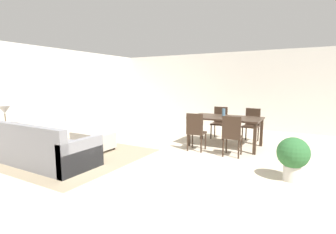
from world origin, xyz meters
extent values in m
plane|color=beige|center=(0.00, 0.00, 0.00)|extent=(10.80, 10.80, 0.00)
cube|color=silver|center=(0.00, 5.00, 1.35)|extent=(9.00, 0.12, 2.70)
cube|color=silver|center=(-4.50, 0.50, 1.35)|extent=(0.12, 11.00, 2.70)
cube|color=gray|center=(-2.05, -0.36, 0.00)|extent=(3.00, 2.80, 0.01)
cube|color=gray|center=(-2.09, -0.98, 0.21)|extent=(2.29, 0.98, 0.42)
cube|color=gray|center=(-2.09, -1.39, 0.64)|extent=(2.29, 0.16, 0.44)
cube|color=gray|center=(-3.17, -0.98, 0.31)|extent=(0.14, 0.98, 0.62)
cube|color=gray|center=(-1.02, -0.98, 0.31)|extent=(0.14, 0.98, 0.62)
cube|color=silver|center=(-2.77, -1.11, 0.62)|extent=(0.41, 0.15, 0.41)
cube|color=beige|center=(-2.32, -1.15, 0.58)|extent=(0.33, 0.12, 0.33)
cube|color=silver|center=(-1.87, -1.14, 0.59)|extent=(0.35, 0.11, 0.34)
cube|color=beige|center=(-1.42, -1.14, 0.59)|extent=(0.34, 0.12, 0.35)
cube|color=#B7AD9E|center=(-2.00, 0.26, 0.25)|extent=(1.01, 0.56, 0.37)
cylinder|color=#332319|center=(-2.46, 0.49, 0.03)|extent=(0.05, 0.05, 0.06)
cylinder|color=#332319|center=(-1.55, 0.49, 0.03)|extent=(0.05, 0.05, 0.06)
cylinder|color=#332319|center=(-2.46, 0.03, 0.03)|extent=(0.05, 0.05, 0.06)
cylinder|color=#332319|center=(-1.55, 0.03, 0.03)|extent=(0.05, 0.05, 0.06)
cube|color=brown|center=(-3.54, -0.94, 0.57)|extent=(0.40, 0.40, 0.03)
cylinder|color=brown|center=(-3.71, -0.77, 0.28)|extent=(0.04, 0.04, 0.56)
cylinder|color=brown|center=(-3.37, -0.77, 0.28)|extent=(0.04, 0.04, 0.56)
cylinder|color=brown|center=(-3.37, -1.11, 0.28)|extent=(0.04, 0.04, 0.56)
cylinder|color=brown|center=(-3.54, -0.94, 0.60)|extent=(0.16, 0.16, 0.02)
cylinder|color=brown|center=(-3.54, -0.94, 0.77)|extent=(0.02, 0.02, 0.32)
cone|color=silver|center=(-3.54, -0.94, 1.02)|extent=(0.26, 0.26, 0.18)
cube|color=#332319|center=(0.70, 2.21, 0.74)|extent=(1.77, 1.00, 0.04)
cube|color=#332319|center=(-0.12, 2.65, 0.36)|extent=(0.07, 0.07, 0.72)
cube|color=#332319|center=(1.53, 2.65, 0.36)|extent=(0.07, 0.07, 0.72)
cube|color=#332319|center=(-0.12, 1.77, 0.36)|extent=(0.07, 0.07, 0.72)
cube|color=#332319|center=(1.53, 1.77, 0.36)|extent=(0.07, 0.07, 0.72)
cube|color=#332319|center=(0.23, 1.47, 0.43)|extent=(0.43, 0.43, 0.04)
cube|color=#332319|center=(0.24, 1.29, 0.69)|extent=(0.40, 0.07, 0.47)
cylinder|color=#332319|center=(0.05, 1.63, 0.21)|extent=(0.04, 0.04, 0.41)
cylinder|color=#332319|center=(0.39, 1.65, 0.21)|extent=(0.04, 0.04, 0.41)
cylinder|color=#332319|center=(0.07, 1.29, 0.21)|extent=(0.04, 0.04, 0.41)
cylinder|color=#332319|center=(0.41, 1.31, 0.21)|extent=(0.04, 0.04, 0.41)
cube|color=#332319|center=(1.11, 1.43, 0.43)|extent=(0.43, 0.43, 0.04)
cube|color=#332319|center=(1.13, 1.25, 0.69)|extent=(0.40, 0.07, 0.47)
cylinder|color=#332319|center=(0.93, 1.58, 0.21)|extent=(0.04, 0.04, 0.41)
cylinder|color=#332319|center=(1.27, 1.61, 0.21)|extent=(0.04, 0.04, 0.41)
cylinder|color=#332319|center=(0.96, 1.24, 0.21)|extent=(0.04, 0.04, 0.41)
cylinder|color=#332319|center=(1.30, 1.27, 0.21)|extent=(0.04, 0.04, 0.41)
cube|color=#332319|center=(0.28, 2.99, 0.43)|extent=(0.41, 0.41, 0.04)
cube|color=#332319|center=(0.27, 3.17, 0.69)|extent=(0.40, 0.05, 0.47)
cylinder|color=#332319|center=(0.45, 2.82, 0.21)|extent=(0.04, 0.04, 0.41)
cylinder|color=#332319|center=(0.11, 2.82, 0.21)|extent=(0.04, 0.04, 0.41)
cylinder|color=#332319|center=(0.44, 3.16, 0.21)|extent=(0.04, 0.04, 0.41)
cylinder|color=#332319|center=(0.10, 3.16, 0.21)|extent=(0.04, 0.04, 0.41)
cube|color=#332319|center=(1.18, 3.02, 0.43)|extent=(0.43, 0.43, 0.04)
cube|color=#332319|center=(1.20, 3.20, 0.69)|extent=(0.40, 0.07, 0.47)
cylinder|color=#332319|center=(1.34, 2.84, 0.21)|extent=(0.04, 0.04, 0.41)
cylinder|color=#332319|center=(1.00, 2.86, 0.21)|extent=(0.04, 0.04, 0.41)
cylinder|color=#332319|center=(1.37, 3.18, 0.21)|extent=(0.04, 0.04, 0.41)
cylinder|color=#332319|center=(1.03, 3.20, 0.21)|extent=(0.04, 0.04, 0.41)
cylinder|color=slate|center=(0.65, 2.23, 0.87)|extent=(0.08, 0.08, 0.21)
cube|color=silver|center=(-2.07, 0.30, 0.45)|extent=(0.30, 0.26, 0.03)
cylinder|color=beige|center=(2.39, 0.48, 0.13)|extent=(0.28, 0.28, 0.26)
sphere|color=#2D6633|center=(2.39, 0.48, 0.48)|extent=(0.52, 0.52, 0.52)
camera|label=1|loc=(2.57, -4.09, 1.65)|focal=26.95mm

